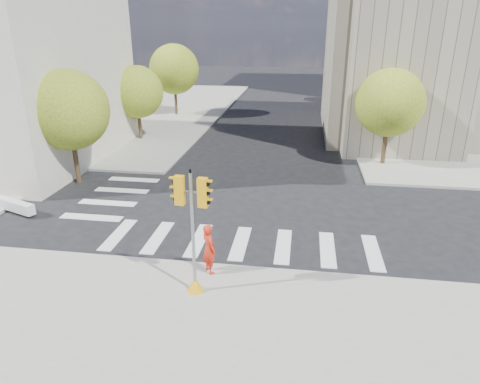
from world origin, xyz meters
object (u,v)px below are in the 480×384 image
lamp_near (388,86)px  lamp_far (364,68)px  traffic_signal (193,243)px  photographer (209,249)px

lamp_near → lamp_far: same height
lamp_far → lamp_near: bearing=-90.0°
lamp_near → lamp_far: 14.00m
lamp_near → traffic_signal: lamp_near is taller
traffic_signal → photographer: (0.22, 1.26, -0.88)m
lamp_far → traffic_signal: (-9.07, -33.86, -2.61)m
lamp_far → traffic_signal: size_ratio=1.88×
traffic_signal → photographer: size_ratio=2.29×
lamp_near → traffic_signal: size_ratio=1.88×
lamp_far → traffic_signal: 35.15m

